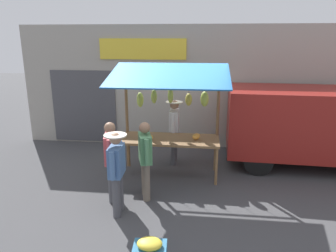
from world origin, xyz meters
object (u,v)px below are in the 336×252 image
at_px(shopper_with_shopping_bag, 111,156).
at_px(parked_van, 315,121).
at_px(market_stall, 170,109).
at_px(vendor_with_sunhat, 174,127).
at_px(shopper_with_ponytail, 117,168).
at_px(shopper_in_striped_shirt, 145,156).

relative_size(shopper_with_shopping_bag, parked_van, 0.35).
bearing_deg(shopper_with_shopping_bag, parked_van, -75.20).
xyz_separation_m(market_stall, vendor_with_sunhat, (-0.02, -0.71, -0.61)).
height_order(vendor_with_sunhat, shopper_with_ponytail, vendor_with_sunhat).
bearing_deg(shopper_in_striped_shirt, market_stall, -34.01).
bearing_deg(parked_van, shopper_in_striped_shirt, 32.20).
distance_m(shopper_with_shopping_bag, shopper_in_striped_shirt, 0.64).
bearing_deg(market_stall, parked_van, -163.94).
bearing_deg(shopper_in_striped_shirt, vendor_with_sunhat, -28.15).
distance_m(shopper_with_shopping_bag, parked_van, 4.91).
bearing_deg(market_stall, shopper_in_striped_shirt, 72.72).
height_order(market_stall, shopper_with_shopping_bag, market_stall).
distance_m(market_stall, shopper_with_ponytail, 2.05).
distance_m(vendor_with_sunhat, parked_van, 3.37).
bearing_deg(vendor_with_sunhat, shopper_in_striped_shirt, -12.63).
bearing_deg(market_stall, shopper_with_shopping_bag, 52.58).
height_order(shopper_with_shopping_bag, parked_van, parked_van).
height_order(vendor_with_sunhat, parked_van, parked_van).
bearing_deg(shopper_with_ponytail, shopper_in_striped_shirt, -32.85).
relative_size(vendor_with_sunhat, parked_van, 0.36).
relative_size(shopper_with_ponytail, shopper_in_striped_shirt, 0.98).
bearing_deg(shopper_with_shopping_bag, vendor_with_sunhat, -39.24).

